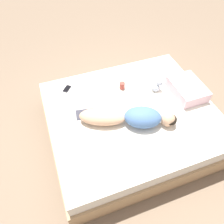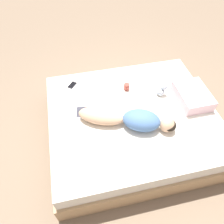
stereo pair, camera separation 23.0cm
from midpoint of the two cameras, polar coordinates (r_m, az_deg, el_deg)
The scene contains 8 objects.
ground_plane at distance 3.26m, azimuth 2.66°, elevation -5.40°, with size 12.00×12.00×0.00m, color #7A6651.
bed at distance 3.06m, azimuth 2.82°, elevation -2.77°, with size 1.94×2.22×0.50m.
person at distance 2.67m, azimuth 2.34°, elevation -1.51°, with size 0.67×1.19×0.22m.
open_magazine at distance 2.94m, azimuth -9.55°, elevation 1.21°, with size 0.59×0.42×0.01m.
coffee_mug at distance 3.13m, azimuth 0.57°, elevation 6.82°, with size 0.11×0.08×0.09m.
cell_phone at distance 3.23m, azimuth -13.70°, elevation 5.84°, with size 0.16×0.15×0.01m.
plush_toy at distance 3.12m, azimuth 9.62°, elevation 6.66°, with size 0.12×0.14×0.18m.
pillow at distance 3.17m, azimuth 17.12°, elevation 5.70°, with size 0.53×0.39×0.16m.
Camera 1 is at (1.67, -0.89, 2.67)m, focal length 35.00 mm.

